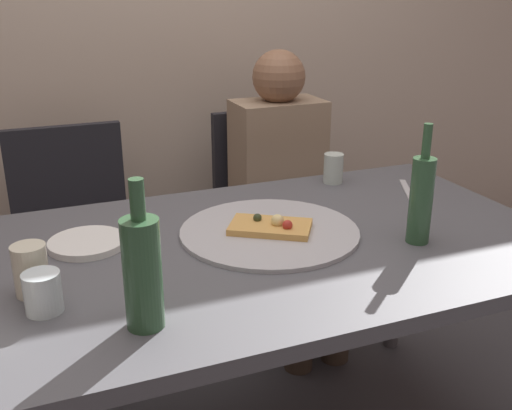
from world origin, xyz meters
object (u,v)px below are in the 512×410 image
at_px(pizza_tray, 270,232).
at_px(tumbler_near, 333,168).
at_px(short_glass, 31,270).
at_px(chair_left, 75,231).
at_px(wine_bottle, 142,271).
at_px(chair_right, 271,204).
at_px(wine_glass, 43,293).
at_px(beer_bottle, 421,198).
at_px(table_knife, 407,191).
at_px(dining_table, 262,267).
at_px(guest_in_sweater, 287,186).
at_px(pizza_slice_last, 271,226).
at_px(plate_stack, 87,243).

distance_m(pizza_tray, tumbler_near, 0.51).
xyz_separation_m(short_glass, chair_left, (0.17, 0.94, -0.30)).
height_order(wine_bottle, short_glass, wine_bottle).
relative_size(short_glass, chair_right, 0.13).
bearing_deg(wine_glass, beer_bottle, 0.52).
xyz_separation_m(wine_glass, short_glass, (-0.02, 0.09, 0.01)).
bearing_deg(table_knife, short_glass, -50.78).
bearing_deg(chair_right, beer_bottle, 88.89).
bearing_deg(chair_left, tumbler_near, 149.62).
relative_size(tumbler_near, table_knife, 0.46).
bearing_deg(tumbler_near, chair_left, 149.62).
distance_m(tumbler_near, chair_right, 0.57).
relative_size(dining_table, short_glass, 13.82).
bearing_deg(short_glass, guest_in_sweater, 38.69).
xyz_separation_m(pizza_slice_last, wine_glass, (-0.61, -0.20, 0.02)).
height_order(beer_bottle, tumbler_near, beer_bottle).
relative_size(wine_glass, short_glass, 0.76).
distance_m(tumbler_near, plate_stack, 0.89).
distance_m(beer_bottle, guest_in_sweater, 0.91).
relative_size(pizza_slice_last, chair_left, 0.28).
distance_m(chair_right, guest_in_sweater, 0.20).
distance_m(pizza_slice_last, plate_stack, 0.49).
height_order(plate_stack, table_knife, plate_stack).
relative_size(pizza_tray, pizza_slice_last, 1.94).
height_order(pizza_tray, plate_stack, plate_stack).
bearing_deg(wine_bottle, dining_table, 38.17).
relative_size(wine_bottle, tumbler_near, 3.06).
bearing_deg(dining_table, chair_right, 64.94).
height_order(chair_left, chair_right, same).
height_order(pizza_slice_last, tumbler_near, tumbler_near).
bearing_deg(chair_right, wine_glass, 46.78).
bearing_deg(chair_right, table_knife, 106.56).
bearing_deg(tumbler_near, dining_table, -138.15).
bearing_deg(table_knife, plate_stack, -60.81).
xyz_separation_m(wine_bottle, guest_in_sweater, (0.78, 1.02, -0.24)).
distance_m(dining_table, wine_glass, 0.60).
bearing_deg(wine_bottle, pizza_tray, 39.28).
bearing_deg(table_knife, wine_bottle, -36.82).
distance_m(wine_bottle, chair_right, 1.46).
relative_size(beer_bottle, table_knife, 1.46).
height_order(wine_glass, chair_right, chair_right).
distance_m(beer_bottle, plate_stack, 0.89).
relative_size(tumbler_near, chair_right, 0.11).
xyz_separation_m(pizza_slice_last, plate_stack, (-0.48, 0.11, -0.01)).
bearing_deg(tumbler_near, pizza_tray, -138.88).
distance_m(wine_glass, plate_stack, 0.34).
distance_m(pizza_tray, short_glass, 0.64).
bearing_deg(wine_glass, table_knife, 17.18).
distance_m(dining_table, guest_in_sweater, 0.83).
bearing_deg(dining_table, beer_bottle, -21.21).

